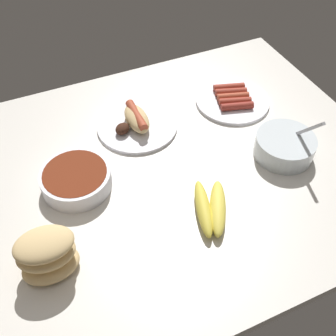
{
  "coord_description": "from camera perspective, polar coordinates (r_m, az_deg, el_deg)",
  "views": [
    {
      "loc": [
        -27.15,
        -65.93,
        78.31
      ],
      "look_at": [
        0.92,
        -3.13,
        3.0
      ],
      "focal_mm": 43.53,
      "sensor_mm": 36.0,
      "label": 1
    }
  ],
  "objects": [
    {
      "name": "ground_plane",
      "position": [
        1.07,
        -1.13,
        -0.64
      ],
      "size": [
        120.0,
        90.0,
        3.0
      ],
      "primitive_type": "cube",
      "color": "silver"
    },
    {
      "name": "bowl_coleslaw",
      "position": [
        1.12,
        16.05,
        3.07
      ],
      "size": [
        15.77,
        15.77,
        15.38
      ],
      "color": "silver",
      "rests_on": "ground_plane"
    },
    {
      "name": "bowl_chili",
      "position": [
        1.03,
        -12.76,
        -1.48
      ],
      "size": [
        17.4,
        17.4,
        4.9
      ],
      "color": "white",
      "rests_on": "ground_plane"
    },
    {
      "name": "plate_hotdog_assembled",
      "position": [
        1.17,
        -4.45,
        6.36
      ],
      "size": [
        23.0,
        23.0,
        5.61
      ],
      "color": "white",
      "rests_on": "ground_plane"
    },
    {
      "name": "banana_bunch",
      "position": [
        0.96,
        6.04,
        -5.58
      ],
      "size": [
        12.84,
        17.82,
        3.65
      ],
      "color": "gold",
      "rests_on": "ground_plane"
    },
    {
      "name": "bread_stack",
      "position": [
        0.88,
        -16.6,
        -11.51
      ],
      "size": [
        13.4,
        10.48,
        10.8
      ],
      "color": "#DBB77A",
      "rests_on": "ground_plane"
    },
    {
      "name": "plate_sausages",
      "position": [
        1.27,
        9.02,
        9.49
      ],
      "size": [
        22.47,
        22.47,
        3.14
      ],
      "color": "white",
      "rests_on": "ground_plane"
    }
  ]
}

